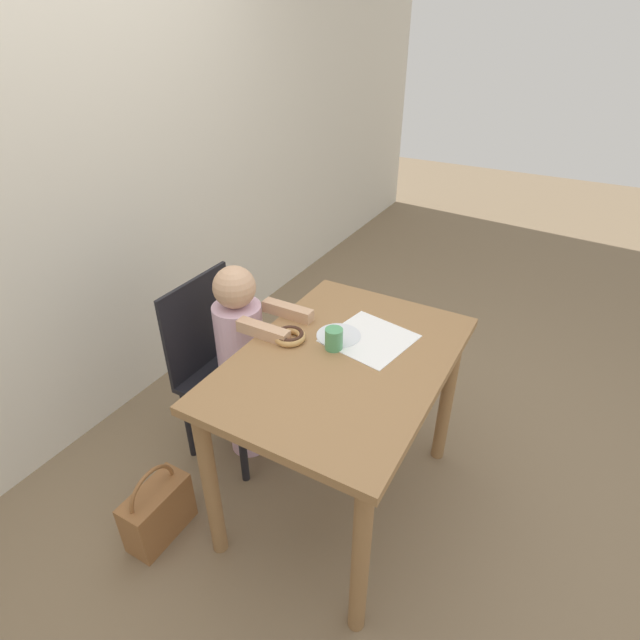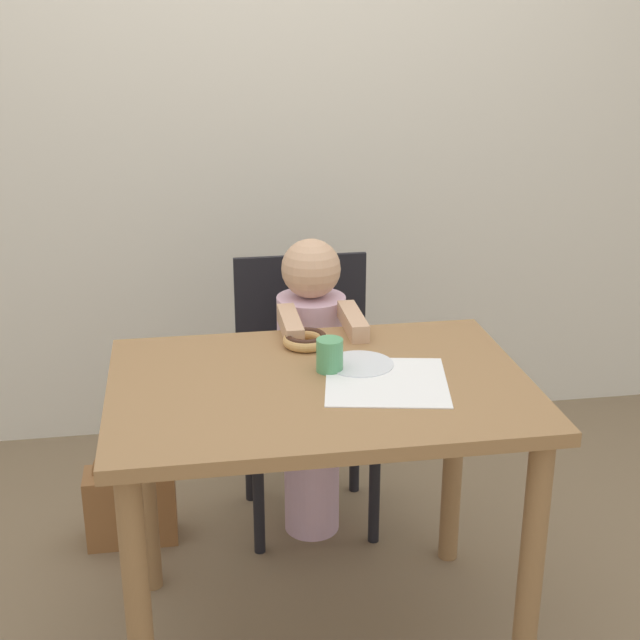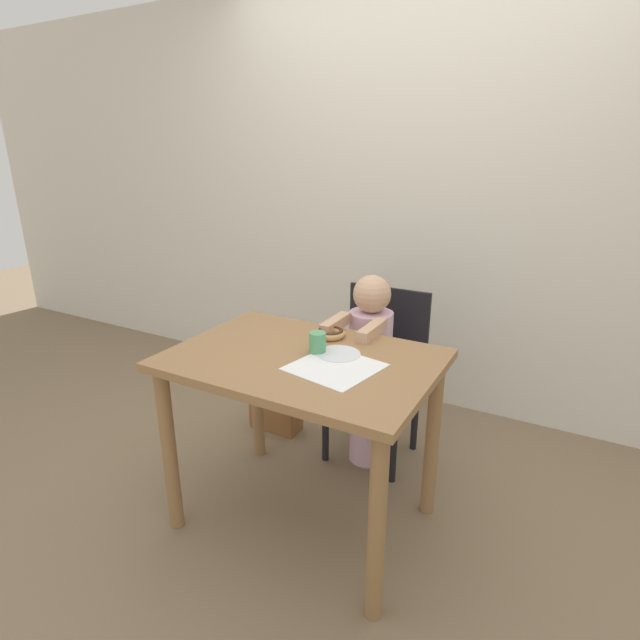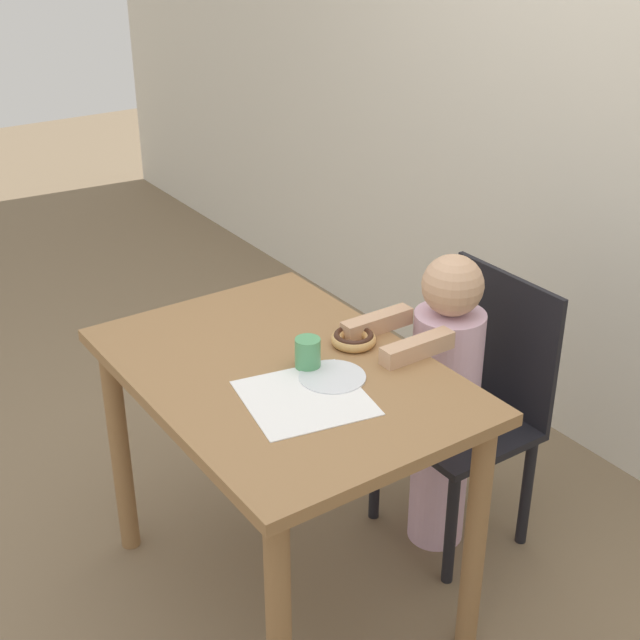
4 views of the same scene
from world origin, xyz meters
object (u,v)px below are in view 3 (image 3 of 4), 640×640
Objects in this scene: child_figure at (369,369)px; handbag at (276,407)px; cup at (317,343)px; donut at (330,333)px; chair at (378,372)px.

handbag is at bearing 176.96° from child_figure.
cup reaches higher than handbag.
donut is 0.18m from cup.
donut is at bearing 102.40° from cup.
child_figure is at bearing -90.00° from chair.
chair reaches higher than handbag.
cup is (-0.03, -0.47, 0.30)m from child_figure.
donut is at bearing -102.29° from child_figure.
chair reaches higher than cup.
donut is 0.35× the size of handbag.
cup is at bearing -92.52° from chair.
handbag is (-0.59, -0.09, -0.32)m from chair.
child_figure is 0.56m from cup.
handbag is at bearing 147.71° from donut.
chair is at bearing 8.66° from handbag.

